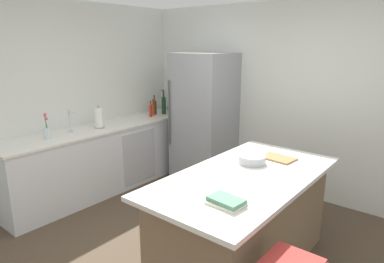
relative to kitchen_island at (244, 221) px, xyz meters
name	(u,v)px	position (x,y,z in m)	size (l,w,h in m)	color
wall_rear	(296,101)	(-0.36, 1.90, 0.84)	(6.00, 0.10, 2.60)	silver
wall_left	(43,103)	(-2.81, -0.35, 0.84)	(0.10, 6.00, 2.60)	silver
counter_run_left	(106,158)	(-2.45, 0.30, 0.00)	(0.65, 2.94, 0.92)	silver
kitchen_island	(244,221)	(0.00, 0.00, 0.00)	(1.02, 1.97, 0.91)	#7A6047
refrigerator	(204,118)	(-1.60, 1.49, 0.49)	(0.80, 0.76, 1.92)	#93969B
sink_faucet	(70,121)	(-2.50, -0.18, 0.62)	(0.15, 0.05, 0.30)	silver
flower_vase	(47,131)	(-2.45, -0.52, 0.56)	(0.08, 0.08, 0.31)	silver
paper_towel_roll	(99,118)	(-2.43, 0.21, 0.59)	(0.14, 0.14, 0.31)	gray
olive_oil_bottle	(173,105)	(-2.37, 1.64, 0.58)	(0.06, 0.06, 0.32)	olive
soda_bottle	(163,104)	(-2.52, 1.55, 0.60)	(0.07, 0.07, 0.37)	silver
wine_bottle	(164,105)	(-2.41, 1.46, 0.61)	(0.07, 0.07, 0.38)	#19381E
syrup_bottle	(155,107)	(-2.52, 1.36, 0.58)	(0.07, 0.07, 0.31)	#5B3319
vinegar_bottle	(153,109)	(-2.47, 1.27, 0.56)	(0.06, 0.06, 0.26)	#994C23
hot_sauce_bottle	(151,111)	(-2.41, 1.17, 0.56)	(0.04, 0.04, 0.25)	red
cookbook_stack	(226,202)	(0.19, -0.60, 0.48)	(0.27, 0.19, 0.05)	silver
mixing_bowl	(252,159)	(-0.11, 0.30, 0.49)	(0.27, 0.27, 0.08)	#B2B5BA
cutting_board	(278,158)	(0.03, 0.58, 0.46)	(0.34, 0.25, 0.02)	#9E7042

